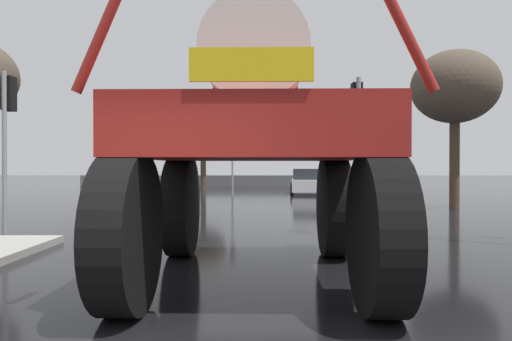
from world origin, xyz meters
TOP-DOWN VIEW (x-y plane):
  - ground_plane at (0.00, 18.00)m, footprint 120.00×120.00m
  - oversize_sprayer at (1.13, 3.81)m, footprint 4.10×5.45m
  - sedan_ahead at (4.04, 25.07)m, footprint 2.12×4.22m
  - traffic_signal_near_left at (-4.93, 8.07)m, footprint 0.24×0.54m
  - traffic_signal_near_right at (3.56, 8.07)m, footprint 0.24×0.54m
  - traffic_signal_far_left at (-0.34, 23.71)m, footprint 0.24×0.55m
  - traffic_signal_far_right at (-5.27, 23.71)m, footprint 0.24×0.55m
  - bare_tree_right at (9.05, 15.56)m, footprint 3.44×3.44m
  - bare_tree_far_center at (-2.89, 30.83)m, footprint 3.41×3.41m
  - roadside_barrier at (0.00, 35.42)m, footprint 27.28×0.24m

SIDE VIEW (x-z plane):
  - ground_plane at x=0.00m, z-range 0.00..0.00m
  - roadside_barrier at x=0.00m, z-range 0.00..0.90m
  - sedan_ahead at x=4.04m, z-range -0.05..1.47m
  - oversize_sprayer at x=1.13m, z-range -0.31..4.28m
  - traffic_signal_far_right at x=-5.27m, z-range 0.78..4.21m
  - traffic_signal_near_right at x=3.56m, z-range 0.88..4.70m
  - traffic_signal_far_left at x=-0.34m, z-range 0.90..4.81m
  - traffic_signal_near_left at x=-4.93m, z-range 0.92..4.91m
  - bare_tree_far_center at x=-2.89m, z-range 1.45..7.33m
  - bare_tree_right at x=9.05m, z-range 1.66..8.01m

